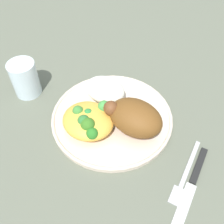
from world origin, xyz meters
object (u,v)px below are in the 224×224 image
rice_pile (105,90)px  fork (186,174)px  water_glass (25,79)px  knife (192,183)px  roasted_chicken (133,118)px  mac_cheese_with_broccoli (88,120)px  plate (112,117)px

rice_pile → fork: (-0.22, 0.07, -0.03)m
rice_pile → water_glass: (0.16, 0.08, 0.00)m
rice_pile → knife: (-0.24, 0.08, -0.03)m
roasted_chicken → mac_cheese_with_broccoli: roasted_chicken is taller
fork → water_glass: 0.39m
roasted_chicken → rice_pile: roasted_chicken is taller
roasted_chicken → knife: 0.16m
roasted_chicken → knife: size_ratio=0.61×
rice_pile → fork: size_ratio=0.63×
water_glass → rice_pile: bearing=-155.0°
rice_pile → water_glass: water_glass is taller
mac_cheese_with_broccoli → roasted_chicken: bearing=-147.5°
rice_pile → fork: rice_pile is taller
plate → water_glass: 0.21m
knife → mac_cheese_with_broccoli: bearing=2.8°
plate → mac_cheese_with_broccoli: 0.06m
roasted_chicken → knife: bearing=166.2°
rice_pile → roasted_chicken: bearing=157.6°
rice_pile → water_glass: 0.18m
plate → mac_cheese_with_broccoli: mac_cheese_with_broccoli is taller
fork → mac_cheese_with_broccoli: bearing=5.6°
mac_cheese_with_broccoli → knife: mac_cheese_with_broccoli is taller
mac_cheese_with_broccoli → fork: bearing=-174.4°
mac_cheese_with_broccoli → water_glass: (0.19, -0.01, 0.01)m
fork → knife: knife is taller
plate → mac_cheese_with_broccoli: size_ratio=2.43×
knife → water_glass: (0.41, 0.00, 0.04)m
rice_pile → knife: bearing=162.7°
mac_cheese_with_broccoli → knife: size_ratio=0.55×
plate → water_glass: (0.21, 0.04, 0.03)m
rice_pile → mac_cheese_with_broccoli: size_ratio=0.87×
roasted_chicken → mac_cheese_with_broccoli: bearing=32.5°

